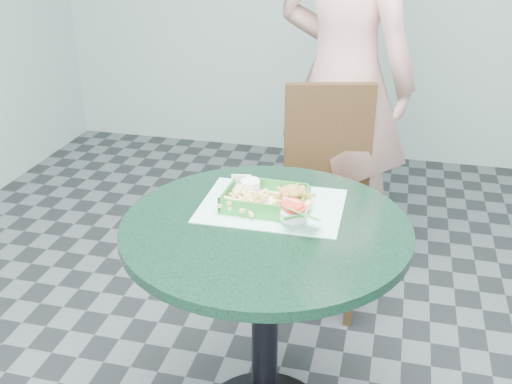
% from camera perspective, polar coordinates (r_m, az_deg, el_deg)
% --- Properties ---
extents(cafe_table, '(0.83, 0.83, 0.75)m').
position_cam_1_polar(cafe_table, '(1.80, 0.88, -8.29)').
color(cafe_table, black).
rests_on(cafe_table, floor).
extents(dining_chair, '(0.37, 0.38, 0.93)m').
position_cam_1_polar(dining_chair, '(2.54, 6.45, 0.99)').
color(dining_chair, black).
rests_on(dining_chair, floor).
extents(diner_person, '(0.92, 0.77, 2.15)m').
position_cam_1_polar(diner_person, '(2.64, 8.56, 14.23)').
color(diner_person, tan).
rests_on(diner_person, floor).
extents(placemat, '(0.42, 0.32, 0.00)m').
position_cam_1_polar(placemat, '(1.80, 1.52, -1.87)').
color(placemat, '#AAEEE0').
rests_on(placemat, cafe_table).
extents(food_basket, '(0.24, 0.17, 0.05)m').
position_cam_1_polar(food_basket, '(1.79, 0.89, -1.53)').
color(food_basket, '#25822C').
rests_on(food_basket, placemat).
extents(crab_sandwich, '(0.11, 0.11, 0.07)m').
position_cam_1_polar(crab_sandwich, '(1.76, 3.48, -0.86)').
color(crab_sandwich, '#EFCA72').
rests_on(crab_sandwich, food_basket).
extents(fries_pile, '(0.14, 0.15, 0.05)m').
position_cam_1_polar(fries_pile, '(1.78, -0.99, -0.89)').
color(fries_pile, '#F4CC79').
rests_on(fries_pile, food_basket).
extents(sauce_ramekin, '(0.06, 0.06, 0.03)m').
position_cam_1_polar(sauce_ramekin, '(1.82, -0.60, 0.13)').
color(sauce_ramekin, white).
rests_on(sauce_ramekin, food_basket).
extents(garnish_cup, '(0.11, 0.11, 0.05)m').
position_cam_1_polar(garnish_cup, '(1.69, 3.91, -2.51)').
color(garnish_cup, silver).
rests_on(garnish_cup, food_basket).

